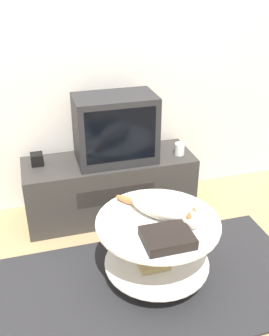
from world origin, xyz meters
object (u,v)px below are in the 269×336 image
speaker (37,159)px  tv (115,129)px  dvd_box (167,238)px  cat (162,208)px

speaker → tv: bearing=-7.5°
speaker → dvd_box: bearing=-60.2°
dvd_box → cat: bearing=78.1°
tv → speaker: 0.62m
speaker → cat: size_ratio=0.19×
tv → speaker: (-0.58, 0.08, -0.21)m
cat → speaker: bearing=178.2°
tv → dvd_box: (0.04, -1.01, -0.25)m
speaker → dvd_box: speaker is taller
speaker → cat: cat is taller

